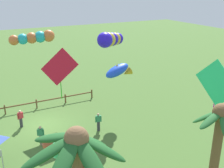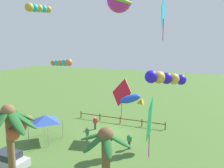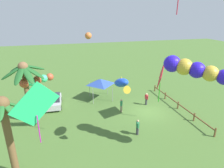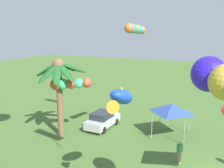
{
  "view_description": "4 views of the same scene",
  "coord_description": "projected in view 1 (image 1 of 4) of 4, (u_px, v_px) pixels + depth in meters",
  "views": [
    {
      "loc": [
        4.42,
        21.79,
        11.58
      ],
      "look_at": [
        -3.87,
        5.6,
        5.02
      ],
      "focal_mm": 43.8,
      "sensor_mm": 36.0,
      "label": 1
    },
    {
      "loc": [
        -11.5,
        25.23,
        10.94
      ],
      "look_at": [
        -3.36,
        6.21,
        7.2
      ],
      "focal_mm": 39.3,
      "sensor_mm": 36.0,
      "label": 2
    },
    {
      "loc": [
        -18.38,
        9.62,
        10.89
      ],
      "look_at": [
        -4.28,
        5.66,
        5.57
      ],
      "focal_mm": 30.73,
      "sensor_mm": 36.0,
      "label": 3
    },
    {
      "loc": [
        -15.71,
        0.3,
        8.89
      ],
      "look_at": [
        -2.16,
        6.61,
        5.75
      ],
      "focal_mm": 41.99,
      "sensor_mm": 36.0,
      "label": 4
    }
  ],
  "objects": [
    {
      "name": "kite_diamond_2",
      "position": [
        60.0,
        68.0,
        23.31
      ],
      "size": [
        2.91,
        1.63,
        4.56
      ],
      "color": "red"
    },
    {
      "name": "spectator_2",
      "position": [
        98.0,
        122.0,
        22.93
      ],
      "size": [
        0.54,
        0.28,
        1.59
      ],
      "color": "#38383D",
      "rests_on": "ground"
    },
    {
      "name": "kite_tube_6",
      "position": [
        111.0,
        39.0,
        24.58
      ],
      "size": [
        3.85,
        3.84,
        1.76
      ],
      "color": "#2A17DA"
    },
    {
      "name": "rail_fence",
      "position": [
        36.0,
        103.0,
        27.2
      ],
      "size": [
        12.09,
        0.12,
        0.95
      ],
      "color": "brown",
      "rests_on": "ground"
    },
    {
      "name": "palm_tree_1",
      "position": [
        218.0,
        136.0,
        14.0
      ],
      "size": [
        3.16,
        2.62,
        6.12
      ],
      "color": "brown",
      "rests_on": "ground"
    },
    {
      "name": "ground_plane",
      "position": [
        44.0,
        125.0,
        24.06
      ],
      "size": [
        120.0,
        120.0,
        0.0
      ],
      "primitive_type": "plane",
      "color": "#476B2D"
    },
    {
      "name": "kite_fish_7",
      "position": [
        119.0,
        71.0,
        20.0
      ],
      "size": [
        2.33,
        1.11,
        1.33
      ],
      "color": "blue"
    },
    {
      "name": "palm_tree_0",
      "position": [
        77.0,
        163.0,
        10.78
      ],
      "size": [
        4.29,
        4.26,
        6.59
      ],
      "color": "brown",
      "rests_on": "ground"
    },
    {
      "name": "kite_diamond_5",
      "position": [
        217.0,
        84.0,
        16.09
      ],
      "size": [
        0.85,
        2.7,
        3.9
      ],
      "color": "#28E37E"
    },
    {
      "name": "kite_tube_4",
      "position": [
        70.0,
        158.0,
        11.73
      ],
      "size": [
        1.69,
        3.28,
        1.03
      ],
      "color": "#BB4B2E"
    },
    {
      "name": "kite_tube_8",
      "position": [
        34.0,
        38.0,
        14.93
      ],
      "size": [
        2.44,
        0.86,
        0.74
      ],
      "color": "orange"
    },
    {
      "name": "spectator_0",
      "position": [
        21.0,
        118.0,
        23.5
      ],
      "size": [
        0.52,
        0.35,
        1.59
      ],
      "color": "#38383D",
      "rests_on": "ground"
    },
    {
      "name": "spectator_1",
      "position": [
        41.0,
        135.0,
        20.83
      ],
      "size": [
        0.5,
        0.37,
        1.59
      ],
      "color": "gray",
      "rests_on": "ground"
    }
  ]
}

